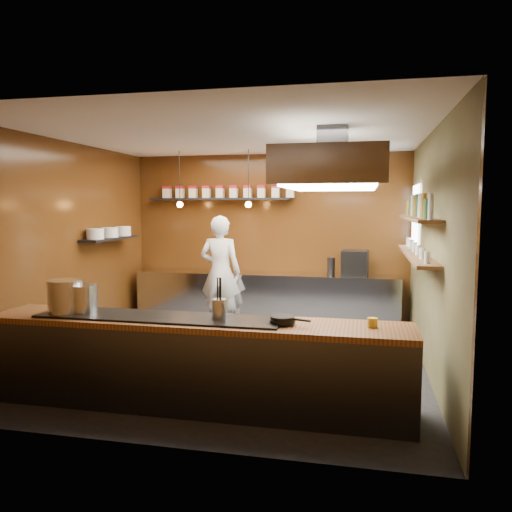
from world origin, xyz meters
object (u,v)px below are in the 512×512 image
(stockpot_large, at_px, (65,296))
(stockpot_small, at_px, (82,298))
(chef, at_px, (220,272))
(espresso_machine, at_px, (355,263))
(extractor_hood, at_px, (332,170))

(stockpot_large, distance_m, stockpot_small, 0.17)
(stockpot_small, bearing_deg, chef, 79.82)
(stockpot_small, relative_size, espresso_machine, 0.74)
(stockpot_small, height_order, espresso_machine, espresso_machine)
(extractor_hood, distance_m, chef, 3.26)
(extractor_hood, bearing_deg, stockpot_large, -155.08)
(stockpot_large, relative_size, espresso_machine, 0.85)
(stockpot_large, height_order, stockpot_small, stockpot_large)
(stockpot_large, bearing_deg, espresso_machine, 51.91)
(chef, bearing_deg, extractor_hood, 135.39)
(stockpot_large, bearing_deg, extractor_hood, 24.92)
(extractor_hood, xyz_separation_m, stockpot_small, (-2.57, -1.20, -1.42))
(extractor_hood, xyz_separation_m, espresso_machine, (0.24, 2.53, -1.39))
(stockpot_small, height_order, chef, chef)
(stockpot_large, xyz_separation_m, chef, (0.75, 3.35, -0.16))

